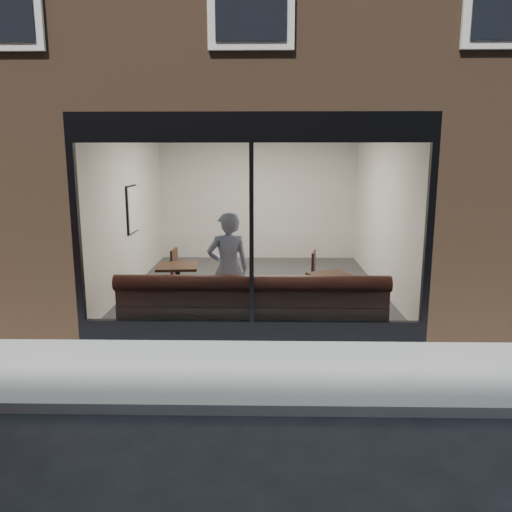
{
  "coord_description": "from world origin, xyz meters",
  "views": [
    {
      "loc": [
        0.19,
        -4.79,
        2.62
      ],
      "look_at": [
        0.06,
        2.4,
        1.18
      ],
      "focal_mm": 35.0,
      "sensor_mm": 36.0,
      "label": 1
    }
  ],
  "objects_px": {
    "cafe_table_left": "(177,266)",
    "cafe_chair_right": "(302,289)",
    "cafe_chair_left": "(165,286)",
    "banquette": "(252,317)",
    "person": "(228,269)",
    "cafe_table_right": "(331,276)"
  },
  "relations": [
    {
      "from": "cafe_table_left",
      "to": "cafe_chair_right",
      "type": "distance_m",
      "value": 2.3
    },
    {
      "from": "cafe_chair_left",
      "to": "cafe_chair_right",
      "type": "relative_size",
      "value": 1.06
    },
    {
      "from": "banquette",
      "to": "cafe_chair_left",
      "type": "bearing_deg",
      "value": 133.85
    },
    {
      "from": "person",
      "to": "cafe_chair_left",
      "type": "xyz_separation_m",
      "value": [
        -1.3,
        1.46,
        -0.66
      ]
    },
    {
      "from": "banquette",
      "to": "cafe_chair_right",
      "type": "bearing_deg",
      "value": 61.02
    },
    {
      "from": "cafe_table_left",
      "to": "cafe_chair_left",
      "type": "height_order",
      "value": "cafe_table_left"
    },
    {
      "from": "person",
      "to": "cafe_table_right",
      "type": "height_order",
      "value": "person"
    },
    {
      "from": "cafe_table_left",
      "to": "cafe_chair_left",
      "type": "xyz_separation_m",
      "value": [
        -0.35,
        0.56,
        -0.5
      ]
    },
    {
      "from": "cafe_table_right",
      "to": "cafe_chair_left",
      "type": "bearing_deg",
      "value": 157.73
    },
    {
      "from": "cafe_table_left",
      "to": "cafe_chair_left",
      "type": "distance_m",
      "value": 0.82
    },
    {
      "from": "cafe_chair_right",
      "to": "cafe_chair_left",
      "type": "bearing_deg",
      "value": 6.65
    },
    {
      "from": "cafe_table_right",
      "to": "cafe_chair_right",
      "type": "xyz_separation_m",
      "value": [
        -0.38,
        1.03,
        -0.5
      ]
    },
    {
      "from": "person",
      "to": "cafe_table_left",
      "type": "bearing_deg",
      "value": -57.9
    },
    {
      "from": "cafe_table_right",
      "to": "cafe_chair_left",
      "type": "relative_size",
      "value": 1.37
    },
    {
      "from": "cafe_table_right",
      "to": "banquette",
      "type": "bearing_deg",
      "value": -156.31
    },
    {
      "from": "person",
      "to": "cafe_chair_right",
      "type": "distance_m",
      "value": 1.91
    },
    {
      "from": "person",
      "to": "banquette",
      "type": "bearing_deg",
      "value": 128.08
    },
    {
      "from": "person",
      "to": "cafe_chair_right",
      "type": "relative_size",
      "value": 4.25
    },
    {
      "from": "cafe_chair_right",
      "to": "cafe_table_right",
      "type": "bearing_deg",
      "value": 120.82
    },
    {
      "from": "cafe_table_right",
      "to": "cafe_chair_left",
      "type": "distance_m",
      "value": 3.21
    },
    {
      "from": "cafe_table_left",
      "to": "cafe_chair_left",
      "type": "bearing_deg",
      "value": 122.0
    },
    {
      "from": "cafe_table_left",
      "to": "cafe_table_right",
      "type": "height_order",
      "value": "cafe_table_left"
    }
  ]
}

